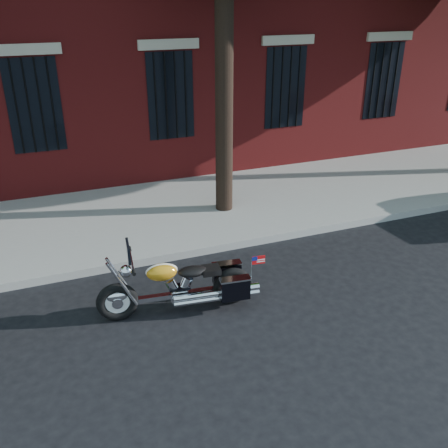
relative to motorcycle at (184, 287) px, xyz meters
name	(u,v)px	position (x,y,z in m)	size (l,w,h in m)	color
ground	(260,285)	(1.36, 0.25, -0.42)	(120.00, 120.00, 0.00)	black
curb	(229,245)	(1.36, 1.63, -0.35)	(40.00, 0.16, 0.15)	gray
sidewalk	(197,208)	(1.36, 3.51, -0.35)	(40.00, 3.60, 0.15)	gray
motorcycle	(184,287)	(0.00, 0.00, 0.00)	(2.42, 0.86, 1.24)	black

